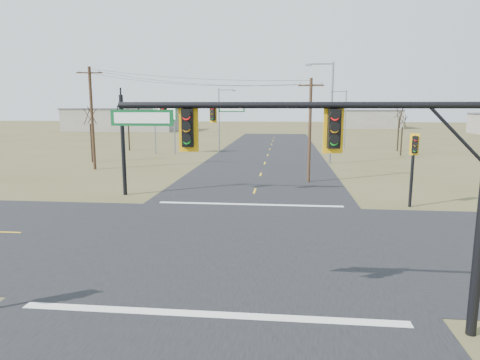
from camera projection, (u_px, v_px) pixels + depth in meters
name	position (u px, v px, depth m)	size (l,w,h in m)	color
ground	(237.00, 240.00, 20.48)	(320.00, 320.00, 0.00)	brown
road_ew	(237.00, 240.00, 20.47)	(160.00, 14.00, 0.02)	black
road_ns	(237.00, 240.00, 20.47)	(14.00, 160.00, 0.02)	black
stop_bar_near	(210.00, 314.00, 13.12)	(12.00, 0.40, 0.01)	silver
stop_bar_far	(250.00, 204.00, 27.82)	(12.00, 0.40, 0.01)	silver
mast_arm_near	(342.00, 153.00, 11.55)	(10.34, 0.47, 6.96)	black
mast_arm_far	(163.00, 124.00, 29.82)	(8.84, 0.56, 7.11)	black
pedestal_signal_ne	(414.00, 154.00, 26.59)	(0.67, 0.58, 4.70)	black
utility_pole_near	(310.00, 129.00, 35.37)	(2.11, 0.25, 8.60)	#432E1C
utility_pole_far	(92.00, 117.00, 42.57)	(2.47, 0.53, 10.17)	#432E1C
highway_sign	(164.00, 119.00, 56.80)	(3.50, 0.76, 6.66)	gray
streetlight_a	(329.00, 107.00, 46.86)	(3.09, 0.43, 11.05)	gray
streetlight_b	(344.00, 116.00, 63.36)	(2.42, 0.26, 8.67)	gray
streetlight_c	(220.00, 117.00, 58.88)	(2.43, 0.26, 8.72)	gray
bare_tree_a	(90.00, 114.00, 48.05)	(3.50, 3.50, 6.87)	black
bare_tree_b	(128.00, 113.00, 61.06)	(2.88, 2.88, 6.73)	black
bare_tree_c	(403.00, 120.00, 54.87)	(3.09, 3.09, 5.83)	black
bare_tree_d	(400.00, 112.00, 60.34)	(2.93, 2.93, 6.95)	black
warehouse_left	(124.00, 120.00, 112.31)	(28.00, 14.00, 5.50)	gray
warehouse_mid	(363.00, 119.00, 125.28)	(20.00, 12.00, 5.00)	gray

